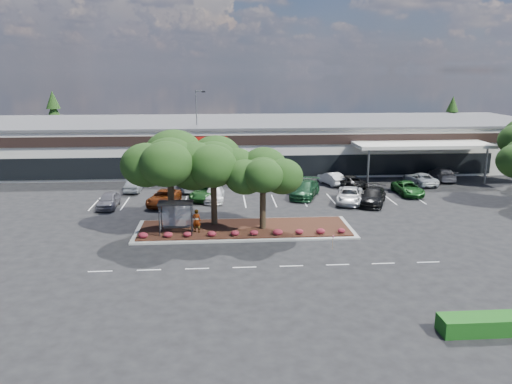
{
  "coord_description": "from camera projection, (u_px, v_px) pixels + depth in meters",
  "views": [
    {
      "loc": [
        -3.93,
        -35.53,
        12.97
      ],
      "look_at": [
        -0.83,
        6.77,
        2.6
      ],
      "focal_mm": 35.0,
      "sensor_mm": 36.0,
      "label": 1
    }
  ],
  "objects": [
    {
      "name": "island_tree_west",
      "position": [
        170.0,
        181.0,
        40.58
      ],
      "size": [
        7.2,
        7.2,
        7.89
      ],
      "primitive_type": null,
      "color": "black",
      "rests_on": "landscape_island"
    },
    {
      "name": "car_16",
      "position": [
        420.0,
        179.0,
        57.89
      ],
      "size": [
        2.91,
        5.37,
        1.43
      ],
      "primitive_type": "imported",
      "rotation": [
        0.0,
        0.0,
        3.25
      ],
      "color": "silver",
      "rests_on": "ground"
    },
    {
      "name": "car_6",
      "position": [
        373.0,
        196.0,
        49.48
      ],
      "size": [
        4.26,
        5.93,
        1.59
      ],
      "primitive_type": "imported",
      "rotation": [
        0.0,
        0.0,
        -0.42
      ],
      "color": "black",
      "rests_on": "ground"
    },
    {
      "name": "survey_stake",
      "position": [
        333.0,
        241.0,
        36.96
      ],
      "size": [
        0.07,
        0.14,
        1.08
      ],
      "color": "#9B7751",
      "rests_on": "ground"
    },
    {
      "name": "lane_markings",
      "position": [
        260.0,
        209.0,
        47.87
      ],
      "size": [
        33.12,
        20.06,
        0.01
      ],
      "color": "silver",
      "rests_on": "ground"
    },
    {
      "name": "landscape_island",
      "position": [
        244.0,
        229.0,
        41.49
      ],
      "size": [
        18.0,
        6.0,
        0.26
      ],
      "color": "#9C9C97",
      "rests_on": "ground"
    },
    {
      "name": "car_12",
      "position": [
        271.0,
        180.0,
        57.36
      ],
      "size": [
        2.36,
        5.02,
        1.39
      ],
      "primitive_type": "imported",
      "rotation": [
        0.0,
        0.0,
        3.13
      ],
      "color": "navy",
      "rests_on": "ground"
    },
    {
      "name": "island_tree_mid",
      "position": [
        214.0,
        182.0,
        41.57
      ],
      "size": [
        6.6,
        6.6,
        7.32
      ],
      "primitive_type": null,
      "color": "black",
      "rests_on": "landscape_island"
    },
    {
      "name": "ground",
      "position": [
        273.0,
        246.0,
        37.78
      ],
      "size": [
        160.0,
        160.0,
        0.0
      ],
      "primitive_type": "plane",
      "color": "black",
      "rests_on": "ground"
    },
    {
      "name": "car_17",
      "position": [
        442.0,
        174.0,
        60.32
      ],
      "size": [
        2.76,
        5.61,
        1.57
      ],
      "primitive_type": "imported",
      "rotation": [
        0.0,
        0.0,
        3.03
      ],
      "color": "#57565E",
      "rests_on": "ground"
    },
    {
      "name": "light_pole",
      "position": [
        198.0,
        137.0,
        63.31
      ],
      "size": [
        1.43,
        0.5,
        10.61
      ],
      "rotation": [
        0.0,
        0.0,
        -0.04
      ],
      "color": "#9C9C97",
      "rests_on": "ground"
    },
    {
      "name": "hedge_south_east",
      "position": [
        498.0,
        324.0,
        25.31
      ],
      "size": [
        6.0,
        1.3,
        0.9
      ],
      "primitive_type": "cube",
      "color": "#144916",
      "rests_on": "ground"
    },
    {
      "name": "car_13",
      "position": [
        288.0,
        181.0,
        56.66
      ],
      "size": [
        2.23,
        5.27,
        1.52
      ],
      "primitive_type": "imported",
      "rotation": [
        0.0,
        0.0,
        3.12
      ],
      "color": "slate",
      "rests_on": "ground"
    },
    {
      "name": "bus_shelter",
      "position": [
        176.0,
        208.0,
        39.56
      ],
      "size": [
        2.75,
        1.55,
        2.59
      ],
      "color": "black",
      "rests_on": "landscape_island"
    },
    {
      "name": "car_4",
      "position": [
        305.0,
        189.0,
        52.28
      ],
      "size": [
        4.33,
        6.21,
        1.67
      ],
      "primitive_type": "imported",
      "rotation": [
        0.0,
        0.0,
        -0.39
      ],
      "color": "#184324",
      "rests_on": "ground"
    },
    {
      "name": "car_2",
      "position": [
        206.0,
        192.0,
        51.59
      ],
      "size": [
        3.64,
        5.85,
        1.51
      ],
      "primitive_type": "imported",
      "rotation": [
        0.0,
        0.0,
        -0.22
      ],
      "color": "#1B481B",
      "rests_on": "ground"
    },
    {
      "name": "shrub_row",
      "position": [
        246.0,
        233.0,
        39.36
      ],
      "size": [
        17.0,
        0.8,
        0.5
      ],
      "primitive_type": null,
      "color": "maroon",
      "rests_on": "landscape_island"
    },
    {
      "name": "car_8",
      "position": [
        408.0,
        188.0,
        53.3
      ],
      "size": [
        2.38,
        5.0,
        1.38
      ],
      "primitive_type": "imported",
      "rotation": [
        0.0,
        0.0,
        0.02
      ],
      "color": "#19511C",
      "rests_on": "ground"
    },
    {
      "name": "car_15",
      "position": [
        331.0,
        178.0,
        58.1
      ],
      "size": [
        2.81,
        4.63,
        1.44
      ],
      "primitive_type": "imported",
      "rotation": [
        0.0,
        0.0,
        3.46
      ],
      "color": "white",
      "rests_on": "ground"
    },
    {
      "name": "island_tree_east",
      "position": [
        263.0,
        190.0,
        40.5
      ],
      "size": [
        5.8,
        5.8,
        6.5
      ],
      "primitive_type": null,
      "color": "black",
      "rests_on": "landscape_island"
    },
    {
      "name": "retail_store",
      "position": [
        248.0,
        142.0,
        69.89
      ],
      "size": [
        80.4,
        25.2,
        6.25
      ],
      "color": "white",
      "rests_on": "ground"
    },
    {
      "name": "car_9",
      "position": [
        134.0,
        184.0,
        54.89
      ],
      "size": [
        2.02,
        4.64,
        1.56
      ],
      "primitive_type": "imported",
      "rotation": [
        0.0,
        0.0,
        3.1
      ],
      "color": "#A8AFB4",
      "rests_on": "ground"
    },
    {
      "name": "car_11",
      "position": [
        199.0,
        182.0,
        55.96
      ],
      "size": [
        2.76,
        4.74,
        1.52
      ],
      "primitive_type": "imported",
      "rotation": [
        0.0,
        0.0,
        3.37
      ],
      "color": "slate",
      "rests_on": "ground"
    },
    {
      "name": "car_14",
      "position": [
        347.0,
        181.0,
        56.72
      ],
      "size": [
        3.97,
        5.57,
        1.41
      ],
      "primitive_type": "imported",
      "rotation": [
        0.0,
        0.0,
        3.5
      ],
      "color": "black",
      "rests_on": "ground"
    },
    {
      "name": "person_waiting",
      "position": [
        197.0,
        221.0,
        40.04
      ],
      "size": [
        0.8,
        0.65,
        1.92
      ],
      "primitive_type": "imported",
      "rotation": [
        0.0,
        0.0,
        2.84
      ],
      "color": "#594C47",
      "rests_on": "landscape_island"
    },
    {
      "name": "car_10",
      "position": [
        191.0,
        184.0,
        55.17
      ],
      "size": [
        2.64,
        5.46,
        1.53
      ],
      "primitive_type": "imported",
      "rotation": [
        0.0,
        0.0,
        3.24
      ],
      "color": "silver",
      "rests_on": "ground"
    },
    {
      "name": "car_3",
      "position": [
        214.0,
        194.0,
        50.94
      ],
      "size": [
        2.16,
        4.87,
        1.39
      ],
      "primitive_type": "imported",
      "rotation": [
        0.0,
        0.0,
        -0.05
      ],
      "color": "silver",
      "rests_on": "ground"
    },
    {
      "name": "car_1",
      "position": [
        164.0,
        198.0,
        49.28
      ],
      "size": [
        3.46,
        5.58,
        1.44
      ],
      "primitive_type": "imported",
      "rotation": [
        0.0,
        0.0,
        -0.22
      ],
      "color": "#6B2A0C",
      "rests_on": "ground"
    },
    {
      "name": "car_5",
      "position": [
        350.0,
        195.0,
        50.02
      ],
      "size": [
        3.98,
        5.9,
        1.5
      ],
      "primitive_type": "imported",
      "rotation": [
        0.0,
        0.0,
        -0.3
      ],
      "color": "silver",
      "rests_on": "ground"
    },
    {
      "name": "car_0",
      "position": [
        109.0,
        200.0,
        48.3
      ],
      "size": [
        1.85,
        4.35,
        1.47
      ],
      "primitive_type": "imported",
      "rotation": [
        0.0,
        0.0,
        -0.03
      ],
      "color": "slate",
      "rests_on": "ground"
    },
    {
      "name": "conifer_north_west",
      "position": [
        55.0,
        122.0,
        79.03
      ],
      "size": [
        4.4,
        4.4,
        10.0
      ],
      "primitive_type": "cone",
      "color": "black",
      "rests_on": "ground"
    },
    {
      "name": "conifer_north_east",
      "position": [
        451.0,
        123.0,
        81.75
      ],
      "size": [
        3.96,
        3.96,
        9.0
      ],
      "primitive_type": "cone",
      "color": "black",
      "rests_on": "ground"
    }
  ]
}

